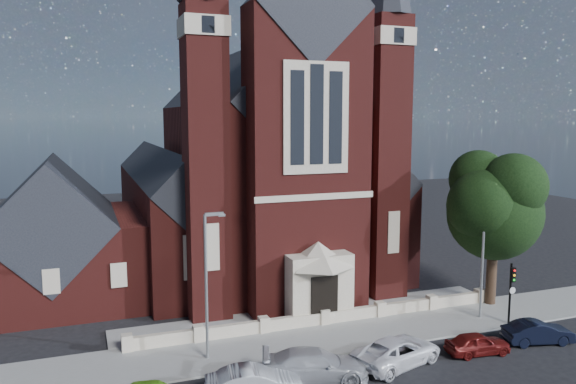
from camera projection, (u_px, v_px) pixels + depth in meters
name	position (u px, v px, depth m)	size (l,w,h in m)	color
ground	(279.00, 287.00, 43.35)	(120.00, 120.00, 0.00)	black
pavement_strip	(338.00, 337.00, 33.59)	(60.00, 5.00, 0.12)	gray
forecourt_paving	(312.00, 315.00, 37.31)	(26.00, 3.00, 0.14)	gray
forecourt_wall	(324.00, 325.00, 35.45)	(24.00, 0.40, 0.90)	#B6A990
church	(249.00, 172.00, 49.63)	(20.01, 34.90, 29.20)	#541A16
parish_hall	(54.00, 244.00, 40.08)	(12.00, 12.20, 10.24)	#541A16
street_tree	(499.00, 207.00, 38.13)	(6.40, 6.60, 10.70)	black
street_lamp_left	(208.00, 278.00, 29.79)	(1.16, 0.22, 8.09)	gray
street_lamp_right	(484.00, 250.00, 35.99)	(1.16, 0.22, 8.09)	gray
traffic_signal	(511.00, 286.00, 35.11)	(0.28, 0.42, 4.00)	black
car_silver_a	(254.00, 383.00, 26.13)	(1.58, 4.54, 1.50)	#AFB2B7
car_silver_b	(315.00, 365.00, 28.01)	(2.16, 5.32, 1.54)	#ACAEB4
car_white_suv	(397.00, 351.00, 29.74)	(2.43, 5.27, 1.47)	white
car_dark_red	(477.00, 343.00, 31.05)	(1.45, 3.61, 1.23)	#5B110F
car_navy	(538.00, 332.00, 32.54)	(1.40, 4.03, 1.33)	black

